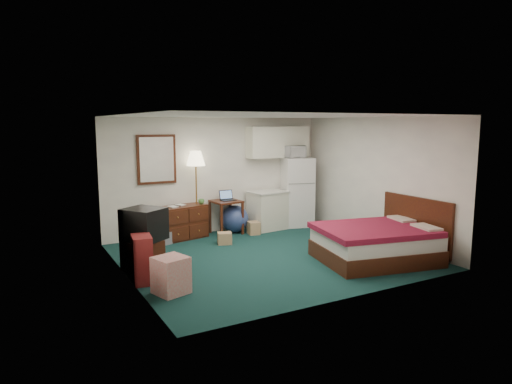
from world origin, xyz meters
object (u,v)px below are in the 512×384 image
dresser (182,222)px  fridge (297,192)px  desk (226,217)px  floor_lamp (196,194)px  kitchen_counter (267,211)px  tv_stand (143,255)px  suitcase (142,259)px  bed (375,244)px

dresser → fridge: (2.79, -0.09, 0.45)m
desk → fridge: bearing=-6.2°
floor_lamp → dresser: bearing=-167.6°
desk → kitchen_counter: kitchen_counter is taller
desk → dresser: bearing=173.0°
fridge → tv_stand: 4.41m
kitchen_counter → suitcase: (-3.42, -2.16, -0.06)m
floor_lamp → fridge: (2.43, -0.17, -0.11)m
desk → suitcase: 3.27m
dresser → desk: (0.98, -0.04, 0.02)m
desk → floor_lamp: bearing=164.6°
floor_lamp → fridge: floor_lamp is taller
fridge → bed: (-0.38, -3.01, -0.50)m
dresser → floor_lamp: (0.36, 0.08, 0.56)m
dresser → desk: size_ratio=1.39×
floor_lamp → kitchen_counter: 1.71m
kitchen_counter → fridge: size_ratio=0.53×
fridge → bed: size_ratio=0.85×
fridge → tv_stand: size_ratio=2.85×
floor_lamp → fridge: bearing=-4.0°
dresser → kitchen_counter: kitchen_counter is taller
fridge → bed: fridge is taller
kitchen_counter → tv_stand: (-3.27, -1.60, -0.16)m
tv_stand → suitcase: suitcase is taller
desk → bed: desk is taller
kitchen_counter → suitcase: size_ratio=1.17×
floor_lamp → bed: size_ratio=0.96×
fridge → dresser: bearing=-166.7°
fridge → suitcase: (-4.22, -2.16, -0.44)m
desk → tv_stand: (-2.26, -1.65, -0.11)m
fridge → tv_stand: fridge is taller
fridge → kitchen_counter: bearing=-164.8°
desk → suitcase: desk is taller
desk → suitcase: size_ratio=1.01×
floor_lamp → suitcase: 2.99m
kitchen_counter → fridge: fridge is taller
suitcase → fridge: bearing=35.9°
floor_lamp → bed: 3.83m
floor_lamp → desk: 0.84m
fridge → suitcase: size_ratio=2.21×
dresser → tv_stand: (-1.28, -1.70, -0.09)m
bed → tv_stand: (-3.69, 1.41, -0.04)m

